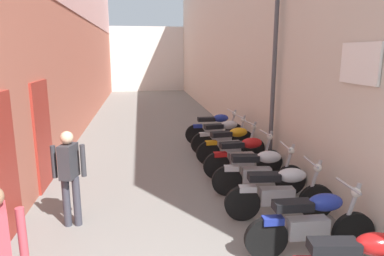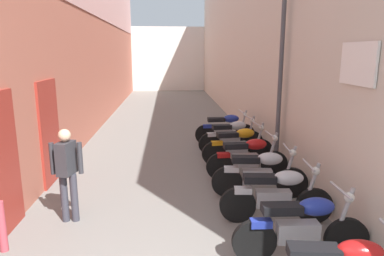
% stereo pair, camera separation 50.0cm
% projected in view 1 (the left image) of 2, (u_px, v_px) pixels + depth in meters
% --- Properties ---
extents(ground_plane, '(39.85, 39.85, 0.00)m').
position_uv_depth(ground_plane, '(159.00, 134.00, 11.90)').
color(ground_plane, slate).
extents(building_left, '(0.45, 23.85, 7.19)m').
position_uv_depth(building_left, '(77.00, 28.00, 12.60)').
color(building_left, '#B76651').
rests_on(building_left, ground).
extents(building_right, '(0.45, 23.85, 7.28)m').
position_uv_depth(building_right, '(227.00, 29.00, 13.46)').
color(building_right, beige).
rests_on(building_right, ground).
extents(building_far_end, '(8.22, 2.00, 4.56)m').
position_uv_depth(building_far_end, '(147.00, 59.00, 25.83)').
color(building_far_end, silver).
rests_on(building_far_end, ground).
extents(motorcycle_second, '(1.85, 0.58, 1.04)m').
position_uv_depth(motorcycle_second, '(312.00, 222.00, 4.71)').
color(motorcycle_second, black).
rests_on(motorcycle_second, ground).
extents(motorcycle_third, '(1.85, 0.58, 1.04)m').
position_uv_depth(motorcycle_third, '(281.00, 191.00, 5.75)').
color(motorcycle_third, black).
rests_on(motorcycle_third, ground).
extents(motorcycle_fourth, '(1.85, 0.58, 1.04)m').
position_uv_depth(motorcycle_fourth, '(260.00, 171.00, 6.75)').
color(motorcycle_fourth, black).
rests_on(motorcycle_fourth, ground).
extents(motorcycle_fifth, '(1.85, 0.58, 1.04)m').
position_uv_depth(motorcycle_fifth, '(244.00, 155.00, 7.75)').
color(motorcycle_fifth, black).
rests_on(motorcycle_fifth, ground).
extents(motorcycle_sixth, '(1.85, 0.58, 1.04)m').
position_uv_depth(motorcycle_sixth, '(232.00, 143.00, 8.77)').
color(motorcycle_sixth, black).
rests_on(motorcycle_sixth, ground).
extents(motorcycle_seventh, '(1.84, 0.58, 1.04)m').
position_uv_depth(motorcycle_seventh, '(223.00, 135.00, 9.67)').
color(motorcycle_seventh, black).
rests_on(motorcycle_seventh, ground).
extents(motorcycle_eighth, '(1.85, 0.58, 1.04)m').
position_uv_depth(motorcycle_eighth, '(215.00, 127.00, 10.67)').
color(motorcycle_eighth, black).
rests_on(motorcycle_eighth, ground).
extents(pedestrian_mid_alley, '(0.52, 0.38, 1.57)m').
position_uv_depth(pedestrian_mid_alley, '(69.00, 172.00, 5.46)').
color(pedestrian_mid_alley, '#383842').
rests_on(pedestrian_mid_alley, ground).
extents(street_lamp, '(0.79, 0.18, 4.55)m').
position_uv_depth(street_lamp, '(271.00, 56.00, 7.84)').
color(street_lamp, '#47474C').
rests_on(street_lamp, ground).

